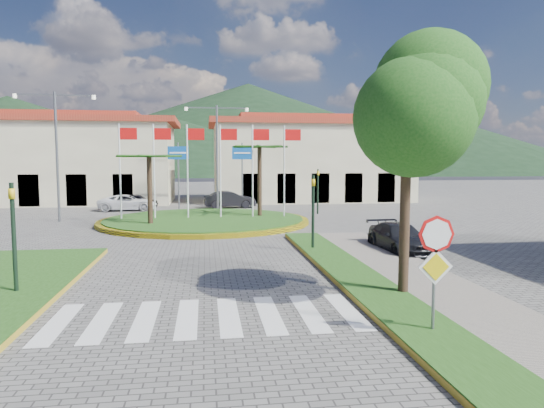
{
  "coord_description": "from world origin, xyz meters",
  "views": [
    {
      "loc": [
        0.07,
        -7.61,
        3.8
      ],
      "look_at": [
        2.22,
        8.0,
        2.39
      ],
      "focal_mm": 32.0,
      "sensor_mm": 36.0,
      "label": 1
    }
  ],
  "objects": [
    {
      "name": "white_van",
      "position": [
        -5.83,
        30.28,
        0.61
      ],
      "size": [
        4.48,
        2.3,
        1.21
      ],
      "primitive_type": "imported",
      "rotation": [
        0.0,
        0.0,
        1.64
      ],
      "color": "white",
      "rests_on": "ground"
    },
    {
      "name": "building_right",
      "position": [
        10.0,
        38.0,
        3.9
      ],
      "size": [
        19.08,
        9.54,
        8.05
      ],
      "color": "#C3B893",
      "rests_on": "ground"
    },
    {
      "name": "car_dark_a",
      "position": [
        -5.39,
        32.25,
        0.57
      ],
      "size": [
        3.37,
        1.45,
        1.13
      ],
      "primitive_type": "imported",
      "rotation": [
        0.0,
        0.0,
        1.54
      ],
      "color": "black",
      "rests_on": "ground"
    },
    {
      "name": "direction_sign_west",
      "position": [
        -2.0,
        30.97,
        3.53
      ],
      "size": [
        1.6,
        0.14,
        5.2
      ],
      "color": "slate",
      "rests_on": "ground"
    },
    {
      "name": "hill_far_mid",
      "position": [
        15.0,
        160.0,
        15.0
      ],
      "size": [
        180.0,
        180.0,
        30.0
      ],
      "primitive_type": "cone",
      "color": "black",
      "rests_on": "ground"
    },
    {
      "name": "street_lamp_centre",
      "position": [
        1.0,
        30.0,
        4.5
      ],
      "size": [
        4.8,
        0.16,
        8.0
      ],
      "color": "slate",
      "rests_on": "ground"
    },
    {
      "name": "deciduous_tree",
      "position": [
        5.5,
        5.0,
        5.18
      ],
      "size": [
        3.6,
        3.6,
        6.8
      ],
      "color": "black",
      "rests_on": "ground"
    },
    {
      "name": "traffic_light_right",
      "position": [
        4.5,
        12.0,
        1.94
      ],
      "size": [
        0.15,
        0.18,
        3.2
      ],
      "color": "black",
      "rests_on": "ground"
    },
    {
      "name": "car_side_right",
      "position": [
        8.08,
        11.47,
        0.59
      ],
      "size": [
        1.83,
        4.14,
        1.18
      ],
      "primitive_type": "imported",
      "rotation": [
        0.0,
        0.0,
        0.04
      ],
      "color": "black",
      "rests_on": "ground"
    },
    {
      "name": "traffic_light_far",
      "position": [
        8.0,
        26.0,
        1.94
      ],
      "size": [
        0.18,
        0.15,
        3.2
      ],
      "color": "black",
      "rests_on": "ground"
    },
    {
      "name": "building_left",
      "position": [
        -14.0,
        38.0,
        3.9
      ],
      "size": [
        23.32,
        9.54,
        8.05
      ],
      "color": "#C3B893",
      "rests_on": "ground"
    },
    {
      "name": "hill_far_west",
      "position": [
        -55.0,
        140.0,
        11.0
      ],
      "size": [
        140.0,
        140.0,
        22.0
      ],
      "primitive_type": "cone",
      "color": "black",
      "rests_on": "ground"
    },
    {
      "name": "ground",
      "position": [
        0.0,
        0.0,
        0.0
      ],
      "size": [
        160.0,
        160.0,
        0.0
      ],
      "primitive_type": "plane",
      "color": "#5C5A58",
      "rests_on": "ground"
    },
    {
      "name": "sidewalk_right",
      "position": [
        6.0,
        2.0,
        0.07
      ],
      "size": [
        4.0,
        28.0,
        0.15
      ],
      "primitive_type": "cube",
      "color": "gray",
      "rests_on": "ground"
    },
    {
      "name": "roundabout_island",
      "position": [
        0.0,
        22.0,
        0.17
      ],
      "size": [
        12.7,
        12.7,
        6.0
      ],
      "color": "yellow",
      "rests_on": "ground"
    },
    {
      "name": "traffic_light_left",
      "position": [
        -5.2,
        6.5,
        1.94
      ],
      "size": [
        0.15,
        0.18,
        3.2
      ],
      "color": "black",
      "rests_on": "ground"
    },
    {
      "name": "car_dark_b",
      "position": [
        2.0,
        31.31,
        0.68
      ],
      "size": [
        4.2,
        1.75,
        1.35
      ],
      "primitive_type": "imported",
      "rotation": [
        0.0,
        0.0,
        1.65
      ],
      "color": "black",
      "rests_on": "ground"
    },
    {
      "name": "hill_far_east",
      "position": [
        70.0,
        135.0,
        9.0
      ],
      "size": [
        120.0,
        120.0,
        18.0
      ],
      "primitive_type": "cone",
      "color": "black",
      "rests_on": "ground"
    },
    {
      "name": "stop_sign",
      "position": [
        4.9,
        1.96,
        1.79
      ],
      "size": [
        0.8,
        0.11,
        2.65
      ],
      "color": "slate",
      "rests_on": "ground"
    },
    {
      "name": "hill_near_back",
      "position": [
        -10.0,
        130.0,
        8.0
      ],
      "size": [
        110.0,
        110.0,
        16.0
      ],
      "primitive_type": "cone",
      "color": "black",
      "rests_on": "ground"
    },
    {
      "name": "verge_right",
      "position": [
        4.8,
        2.0,
        0.09
      ],
      "size": [
        1.6,
        28.0,
        0.18
      ],
      "primitive_type": "cube",
      "color": "#1F4714",
      "rests_on": "ground"
    },
    {
      "name": "street_lamp_west",
      "position": [
        -9.0,
        24.0,
        4.5
      ],
      "size": [
        4.8,
        0.16,
        8.0
      ],
      "color": "slate",
      "rests_on": "ground"
    },
    {
      "name": "direction_sign_east",
      "position": [
        3.0,
        30.97,
        3.53
      ],
      "size": [
        1.6,
        0.14,
        5.2
      ],
      "color": "slate",
      "rests_on": "ground"
    },
    {
      "name": "crosswalk",
      "position": [
        0.0,
        4.0,
        0.01
      ],
      "size": [
        8.0,
        3.0,
        0.01
      ],
      "primitive_type": "cube",
      "color": "silver",
      "rests_on": "ground"
    }
  ]
}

